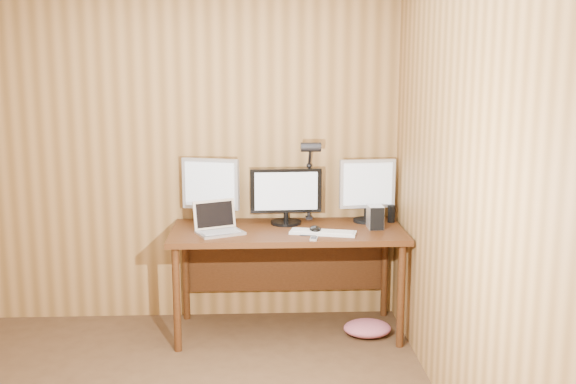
{
  "coord_description": "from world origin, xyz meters",
  "views": [
    {
      "loc": [
        0.72,
        -2.88,
        1.86
      ],
      "look_at": [
        0.93,
        1.58,
        1.02
      ],
      "focal_mm": 42.0,
      "sensor_mm": 36.0,
      "label": 1
    }
  ],
  "objects": [
    {
      "name": "keyboard",
      "position": [
        1.16,
        1.48,
        0.76
      ],
      "size": [
        0.46,
        0.24,
        0.02
      ],
      "rotation": [
        0.0,
        0.0,
        -0.25
      ],
      "color": "silver",
      "rests_on": "desk"
    },
    {
      "name": "desk",
      "position": [
        0.93,
        1.7,
        0.63
      ],
      "size": [
        1.6,
        0.7,
        0.75
      ],
      "color": "#43220E",
      "rests_on": "floor"
    },
    {
      "name": "monitor_center",
      "position": [
        0.93,
        1.79,
        0.95
      ],
      "size": [
        0.51,
        0.22,
        0.4
      ],
      "rotation": [
        0.0,
        0.0,
        0.04
      ],
      "color": "black",
      "rests_on": "desk"
    },
    {
      "name": "monitor_right",
      "position": [
        1.51,
        1.82,
        0.99
      ],
      "size": [
        0.4,
        0.19,
        0.45
      ],
      "rotation": [
        0.0,
        0.0,
        0.1
      ],
      "color": "black",
      "rests_on": "desk"
    },
    {
      "name": "phone",
      "position": [
        1.09,
        1.34,
        0.76
      ],
      "size": [
        0.06,
        0.1,
        0.01
      ],
      "rotation": [
        0.0,
        0.0,
        -0.18
      ],
      "color": "silver",
      "rests_on": "desk"
    },
    {
      "name": "desk_lamp",
      "position": [
        1.1,
        1.86,
        1.13
      ],
      "size": [
        0.14,
        0.2,
        0.62
      ],
      "rotation": [
        0.0,
        0.0,
        -0.09
      ],
      "color": "black",
      "rests_on": "desk"
    },
    {
      "name": "mousepad",
      "position": [
        1.11,
        1.51,
        0.75
      ],
      "size": [
        0.22,
        0.18,
        0.0
      ],
      "primitive_type": "cube",
      "rotation": [
        0.0,
        0.0,
        -0.06
      ],
      "color": "black",
      "rests_on": "desk"
    },
    {
      "name": "mouse",
      "position": [
        1.11,
        1.51,
        0.77
      ],
      "size": [
        0.09,
        0.13,
        0.04
      ],
      "primitive_type": "ellipsoid",
      "rotation": [
        0.0,
        0.0,
        -0.13
      ],
      "color": "black",
      "rests_on": "mousepad"
    },
    {
      "name": "laptop",
      "position": [
        0.45,
        1.56,
        0.8
      ],
      "size": [
        0.36,
        0.33,
        0.21
      ],
      "rotation": [
        0.0,
        0.0,
        0.42
      ],
      "color": "silver",
      "rests_on": "desk"
    },
    {
      "name": "monitor_left",
      "position": [
        0.39,
        1.82,
        1.0
      ],
      "size": [
        0.41,
        0.2,
        0.47
      ],
      "rotation": [
        0.0,
        0.0,
        -0.3
      ],
      "color": "black",
      "rests_on": "desk"
    },
    {
      "name": "speaker",
      "position": [
        1.68,
        1.8,
        0.81
      ],
      "size": [
        0.05,
        0.05,
        0.12
      ],
      "primitive_type": "cylinder",
      "color": "black",
      "rests_on": "desk"
    },
    {
      "name": "room_shell",
      "position": [
        0.0,
        0.0,
        1.25
      ],
      "size": [
        4.0,
        4.0,
        4.0
      ],
      "color": "#4E341D",
      "rests_on": "ground"
    },
    {
      "name": "fabric_pile",
      "position": [
        1.48,
        1.54,
        0.05
      ],
      "size": [
        0.33,
        0.27,
        0.11
      ],
      "primitive_type": null,
      "rotation": [
        0.0,
        0.0,
        0.0
      ],
      "color": "#C86172",
      "rests_on": "floor"
    },
    {
      "name": "hard_drive",
      "position": [
        1.54,
        1.63,
        0.83
      ],
      "size": [
        0.1,
        0.15,
        0.16
      ],
      "rotation": [
        0.0,
        0.0,
        0.02
      ],
      "color": "silver",
      "rests_on": "desk"
    }
  ]
}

